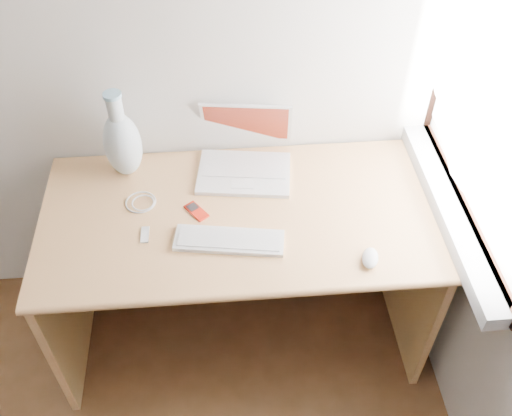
{
  "coord_description": "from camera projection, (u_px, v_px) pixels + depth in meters",
  "views": [
    {
      "loc": [
        0.89,
        -0.05,
        2.25
      ],
      "look_at": [
        1.0,
        1.35,
        0.81
      ],
      "focal_mm": 40.0,
      "sensor_mm": 36.0,
      "label": 1
    }
  ],
  "objects": [
    {
      "name": "window",
      "position": [
        498.0,
        94.0,
        1.68
      ],
      "size": [
        0.11,
        0.99,
        1.1
      ],
      "color": "white",
      "rests_on": "right_wall"
    },
    {
      "name": "desk",
      "position": [
        239.0,
        235.0,
        2.28
      ],
      "size": [
        1.44,
        0.72,
        0.76
      ],
      "color": "tan",
      "rests_on": "floor"
    },
    {
      "name": "laptop",
      "position": [
        243.0,
        156.0,
        2.2
      ],
      "size": [
        0.38,
        0.34,
        0.24
      ],
      "rotation": [
        0.0,
        0.0,
        -0.14
      ],
      "color": "white",
      "rests_on": "desk"
    },
    {
      "name": "external_keyboard",
      "position": [
        229.0,
        240.0,
        1.96
      ],
      "size": [
        0.39,
        0.17,
        0.02
      ],
      "rotation": [
        0.0,
        0.0,
        -0.16
      ],
      "color": "white",
      "rests_on": "desk"
    },
    {
      "name": "mouse",
      "position": [
        370.0,
        258.0,
        1.89
      ],
      "size": [
        0.08,
        0.1,
        0.03
      ],
      "primitive_type": "ellipsoid",
      "rotation": [
        0.0,
        0.0,
        -0.32
      ],
      "color": "white",
      "rests_on": "desk"
    },
    {
      "name": "ipod",
      "position": [
        196.0,
        211.0,
        2.06
      ],
      "size": [
        0.09,
        0.11,
        0.01
      ],
      "rotation": [
        0.0,
        0.0,
        0.63
      ],
      "color": "#AD1A0C",
      "rests_on": "desk"
    },
    {
      "name": "cable_coil",
      "position": [
        141.0,
        202.0,
        2.09
      ],
      "size": [
        0.15,
        0.15,
        0.01
      ],
      "primitive_type": "torus",
      "rotation": [
        0.0,
        0.0,
        0.39
      ],
      "color": "white",
      "rests_on": "desk"
    },
    {
      "name": "remote",
      "position": [
        145.0,
        235.0,
        1.98
      ],
      "size": [
        0.03,
        0.07,
        0.01
      ],
      "primitive_type": "cube",
      "rotation": [
        0.0,
        0.0,
        -0.01
      ],
      "color": "white",
      "rests_on": "desk"
    },
    {
      "name": "vase",
      "position": [
        122.0,
        142.0,
        2.11
      ],
      "size": [
        0.14,
        0.14,
        0.36
      ],
      "color": "silver",
      "rests_on": "desk"
    }
  ]
}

